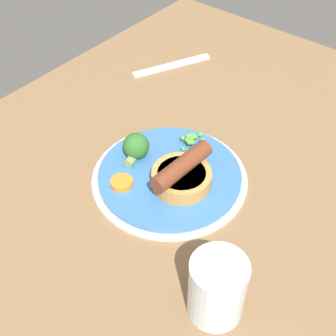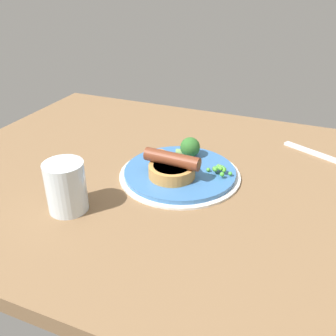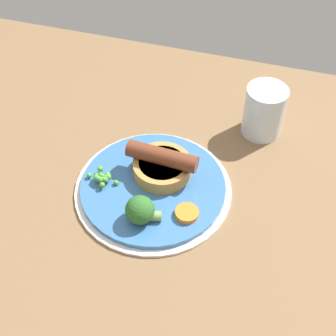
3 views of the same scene
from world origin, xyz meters
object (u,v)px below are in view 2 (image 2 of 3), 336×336
Objects in this scene: dinner_plate at (179,174)px; sausage_pudding at (172,167)px; broccoli_floret_near at (190,147)px; carrot_slice_1 at (159,154)px; drinking_glass at (66,187)px; fork at (320,155)px; pea_pile at (219,169)px.

sausage_pudding is at bearing 75.93° from dinner_plate.
sausage_pudding is 2.13× the size of broccoli_floret_near.
carrot_slice_1 is 0.38× the size of drinking_glass.
fork is at bearing -153.44° from carrot_slice_1.
pea_pile is 0.59× the size of drinking_glass.
broccoli_floret_near is (0.35, -7.25, 2.97)cm from dinner_plate.
drinking_glass is at bearing 71.81° from carrot_slice_1.
sausage_pudding reaches higher than dinner_plate.
drinking_glass is (14.39, 18.66, 4.12)cm from dinner_plate.
fork is (-26.78, -21.36, -0.27)cm from dinner_plate.
pea_pile is 0.31× the size of fork.
carrot_slice_1 is at bearing -9.66° from pea_pile.
drinking_glass reaches higher than carrot_slice_1.
broccoli_floret_near is 1.53× the size of carrot_slice_1.
dinner_plate is at bearing -101.96° from broccoli_floret_near.
broccoli_floret_near is 0.58× the size of drinking_glass.
dinner_plate is 7.84cm from broccoli_floret_near.
pea_pile is 1.00× the size of broccoli_floret_near.
carrot_slice_1 is (6.39, 2.64, -1.69)cm from broccoli_floret_near.
carrot_slice_1 is at bearing 52.08° from fork.
sausage_pudding is (0.64, 2.56, 2.84)cm from dinner_plate.
drinking_glass is (13.75, 16.10, 1.29)cm from sausage_pudding.
drinking_glass is (7.65, 23.26, 2.84)cm from carrot_slice_1.
dinner_plate is 34.26cm from fork.
sausage_pudding is 9.87cm from pea_pile.
sausage_pudding is 9.81cm from broccoli_floret_near.
fork is at bearing -135.81° from drinking_glass.
drinking_glass is at bearing 52.36° from dinner_plate.
drinking_glass is (41.17, 40.02, 4.39)cm from fork.
pea_pile reaches higher than fork.
carrot_slice_1 is at bearing 133.45° from sausage_pudding.
carrot_slice_1 is 37.51cm from fork.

